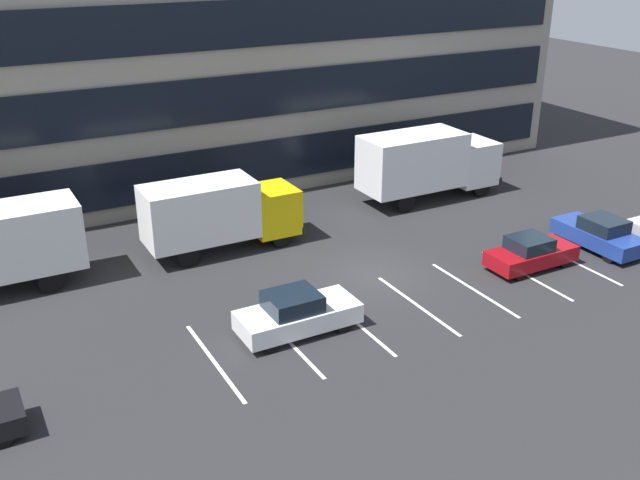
# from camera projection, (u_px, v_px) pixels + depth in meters

# --- Properties ---
(ground_plane) EXTENTS (120.00, 120.00, 0.00)m
(ground_plane) POSITION_uv_depth(u_px,v_px,m) (374.00, 275.00, 30.69)
(ground_plane) COLOR #262628
(office_building) EXTENTS (39.87, 13.80, 18.00)m
(office_building) POSITION_uv_depth(u_px,v_px,m) (211.00, 14.00, 41.60)
(office_building) COLOR gray
(office_building) RESTS_ON ground_plane
(lot_markings) EXTENTS (16.94, 5.40, 0.01)m
(lot_markings) POSITION_uv_depth(u_px,v_px,m) (417.00, 305.00, 28.21)
(lot_markings) COLOR silver
(lot_markings) RESTS_ON ground_plane
(box_truck_white) EXTENTS (7.97, 2.64, 3.69)m
(box_truck_white) POSITION_uv_depth(u_px,v_px,m) (428.00, 162.00, 38.49)
(box_truck_white) COLOR white
(box_truck_white) RESTS_ON ground_plane
(box_truck_yellow) EXTENTS (7.15, 2.37, 3.32)m
(box_truck_yellow) POSITION_uv_depth(u_px,v_px,m) (219.00, 212.00, 32.31)
(box_truck_yellow) COLOR yellow
(box_truck_yellow) RESTS_ON ground_plane
(sedan_white) EXTENTS (4.44, 1.86, 1.59)m
(sedan_white) POSITION_uv_depth(u_px,v_px,m) (297.00, 313.00, 26.05)
(sedan_white) COLOR white
(sedan_white) RESTS_ON ground_plane
(sedan_navy) EXTENTS (1.78, 4.25, 1.52)m
(sedan_navy) POSITION_uv_depth(u_px,v_px,m) (599.00, 234.00, 32.94)
(sedan_navy) COLOR navy
(sedan_navy) RESTS_ON ground_plane
(sedan_maroon) EXTENTS (4.01, 1.68, 1.44)m
(sedan_maroon) POSITION_uv_depth(u_px,v_px,m) (531.00, 253.00, 31.08)
(sedan_maroon) COLOR maroon
(sedan_maroon) RESTS_ON ground_plane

